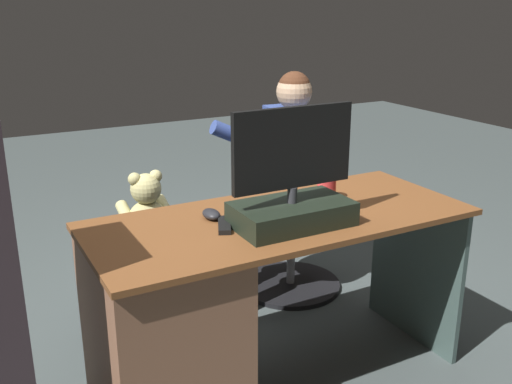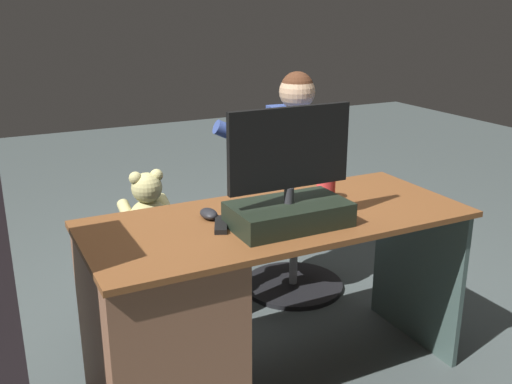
{
  "view_description": "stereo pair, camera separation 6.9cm",
  "coord_description": "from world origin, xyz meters",
  "px_view_note": "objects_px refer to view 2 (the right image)",
  "views": [
    {
      "loc": [
        1.07,
        2.11,
        1.49
      ],
      "look_at": [
        -0.07,
        -0.0,
        0.7
      ],
      "focal_mm": 41.26,
      "sensor_mm": 36.0,
      "label": 1
    },
    {
      "loc": [
        1.01,
        2.14,
        1.49
      ],
      "look_at": [
        -0.07,
        -0.0,
        0.7
      ],
      "focal_mm": 41.26,
      "sensor_mm": 36.0,
      "label": 2
    }
  ],
  "objects_px": {
    "office_chair_teddy": "(152,279)",
    "person": "(281,170)",
    "monitor": "(289,195)",
    "cup": "(326,189)",
    "keyboard": "(284,203)",
    "desk": "(184,318)",
    "computer_mouse": "(209,214)",
    "teddy_bear": "(147,209)",
    "tv_remote": "(221,225)",
    "visitor_chair": "(294,245)"
  },
  "relations": [
    {
      "from": "cup",
      "to": "visitor_chair",
      "type": "bearing_deg",
      "value": -109.02
    },
    {
      "from": "visitor_chair",
      "to": "keyboard",
      "type": "bearing_deg",
      "value": 55.68
    },
    {
      "from": "monitor",
      "to": "office_chair_teddy",
      "type": "distance_m",
      "value": 0.96
    },
    {
      "from": "visitor_chair",
      "to": "person",
      "type": "bearing_deg",
      "value": 5.07
    },
    {
      "from": "monitor",
      "to": "keyboard",
      "type": "xyz_separation_m",
      "value": [
        -0.09,
        -0.2,
        -0.1
      ]
    },
    {
      "from": "cup",
      "to": "person",
      "type": "relative_size",
      "value": 0.08
    },
    {
      "from": "person",
      "to": "keyboard",
      "type": "bearing_deg",
      "value": 62.1
    },
    {
      "from": "desk",
      "to": "visitor_chair",
      "type": "bearing_deg",
      "value": -141.95
    },
    {
      "from": "cup",
      "to": "tv_remote",
      "type": "bearing_deg",
      "value": 10.15
    },
    {
      "from": "visitor_chair",
      "to": "cup",
      "type": "bearing_deg",
      "value": 70.98
    },
    {
      "from": "computer_mouse",
      "to": "tv_remote",
      "type": "distance_m",
      "value": 0.1
    },
    {
      "from": "desk",
      "to": "visitor_chair",
      "type": "xyz_separation_m",
      "value": [
        -0.85,
        -0.67,
        -0.13
      ]
    },
    {
      "from": "tv_remote",
      "to": "teddy_bear",
      "type": "xyz_separation_m",
      "value": [
        0.09,
        -0.62,
        -0.12
      ]
    },
    {
      "from": "office_chair_teddy",
      "to": "teddy_bear",
      "type": "distance_m",
      "value": 0.34
    },
    {
      "from": "monitor",
      "to": "cup",
      "type": "distance_m",
      "value": 0.34
    },
    {
      "from": "keyboard",
      "to": "teddy_bear",
      "type": "height_order",
      "value": "teddy_bear"
    },
    {
      "from": "teddy_bear",
      "to": "visitor_chair",
      "type": "height_order",
      "value": "teddy_bear"
    },
    {
      "from": "keyboard",
      "to": "computer_mouse",
      "type": "xyz_separation_m",
      "value": [
        0.32,
        0.0,
        0.01
      ]
    },
    {
      "from": "tv_remote",
      "to": "teddy_bear",
      "type": "bearing_deg",
      "value": -57.18
    },
    {
      "from": "monitor",
      "to": "person",
      "type": "xyz_separation_m",
      "value": [
        -0.39,
        -0.76,
        -0.15
      ]
    },
    {
      "from": "monitor",
      "to": "visitor_chair",
      "type": "height_order",
      "value": "monitor"
    },
    {
      "from": "monitor",
      "to": "tv_remote",
      "type": "distance_m",
      "value": 0.27
    },
    {
      "from": "computer_mouse",
      "to": "teddy_bear",
      "type": "bearing_deg",
      "value": -80.11
    },
    {
      "from": "keyboard",
      "to": "tv_remote",
      "type": "distance_m",
      "value": 0.33
    },
    {
      "from": "office_chair_teddy",
      "to": "cup",
      "type": "bearing_deg",
      "value": 139.27
    },
    {
      "from": "teddy_bear",
      "to": "monitor",
      "type": "bearing_deg",
      "value": 114.2
    },
    {
      "from": "desk",
      "to": "keyboard",
      "type": "xyz_separation_m",
      "value": [
        -0.47,
        -0.1,
        0.34
      ]
    },
    {
      "from": "tv_remote",
      "to": "cup",
      "type": "bearing_deg",
      "value": -145.72
    },
    {
      "from": "office_chair_teddy",
      "to": "desk",
      "type": "bearing_deg",
      "value": 84.73
    },
    {
      "from": "person",
      "to": "cup",
      "type": "bearing_deg",
      "value": 79.19
    },
    {
      "from": "computer_mouse",
      "to": "office_chair_teddy",
      "type": "distance_m",
      "value": 0.69
    },
    {
      "from": "visitor_chair",
      "to": "tv_remote",
      "type": "bearing_deg",
      "value": 43.78
    },
    {
      "from": "desk",
      "to": "person",
      "type": "height_order",
      "value": "person"
    },
    {
      "from": "keyboard",
      "to": "visitor_chair",
      "type": "height_order",
      "value": "keyboard"
    },
    {
      "from": "monitor",
      "to": "office_chair_teddy",
      "type": "relative_size",
      "value": 0.88
    },
    {
      "from": "teddy_bear",
      "to": "visitor_chair",
      "type": "xyz_separation_m",
      "value": [
        -0.8,
        -0.06,
        -0.35
      ]
    },
    {
      "from": "teddy_bear",
      "to": "desk",
      "type": "bearing_deg",
      "value": 84.83
    },
    {
      "from": "keyboard",
      "to": "teddy_bear",
      "type": "bearing_deg",
      "value": -51.19
    },
    {
      "from": "desk",
      "to": "office_chair_teddy",
      "type": "distance_m",
      "value": 0.61
    },
    {
      "from": "computer_mouse",
      "to": "office_chair_teddy",
      "type": "relative_size",
      "value": 0.18
    },
    {
      "from": "cup",
      "to": "keyboard",
      "type": "bearing_deg",
      "value": -4.92
    },
    {
      "from": "tv_remote",
      "to": "monitor",
      "type": "bearing_deg",
      "value": -178.47
    },
    {
      "from": "computer_mouse",
      "to": "tv_remote",
      "type": "xyz_separation_m",
      "value": [
        -0.0,
        0.1,
        -0.01
      ]
    },
    {
      "from": "computer_mouse",
      "to": "teddy_bear",
      "type": "relative_size",
      "value": 0.3
    },
    {
      "from": "monitor",
      "to": "person",
      "type": "bearing_deg",
      "value": -117.05
    },
    {
      "from": "monitor",
      "to": "computer_mouse",
      "type": "xyz_separation_m",
      "value": [
        0.23,
        -0.2,
        -0.1
      ]
    },
    {
      "from": "cup",
      "to": "person",
      "type": "distance_m",
      "value": 0.59
    },
    {
      "from": "desk",
      "to": "cup",
      "type": "height_order",
      "value": "cup"
    },
    {
      "from": "office_chair_teddy",
      "to": "person",
      "type": "height_order",
      "value": "person"
    },
    {
      "from": "cup",
      "to": "office_chair_teddy",
      "type": "bearing_deg",
      "value": -40.73
    }
  ]
}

